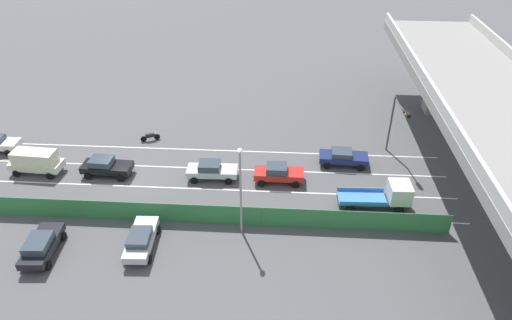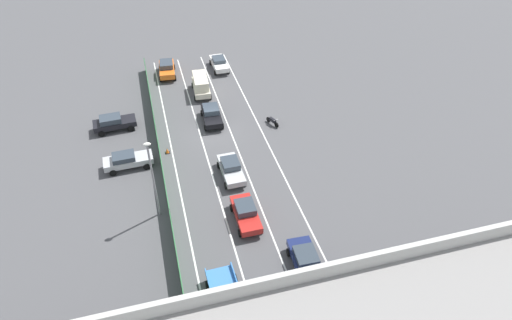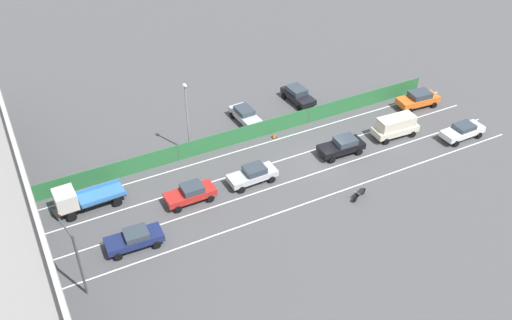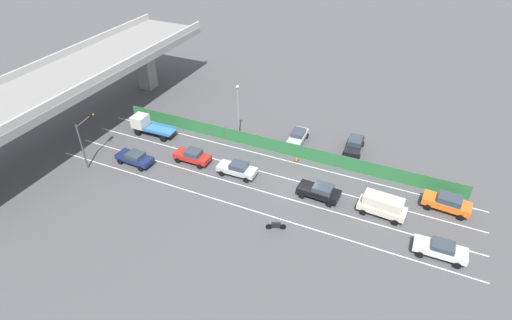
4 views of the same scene
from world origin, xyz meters
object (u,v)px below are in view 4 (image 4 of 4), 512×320
car_hatchback_white (441,249)px  traffic_light (86,133)px  car_sedan_red (192,156)px  parked_sedan_dark (354,144)px  car_sedan_black (320,191)px  parked_wagon_silver (298,137)px  car_taxi_orange (447,202)px  car_sedan_navy (135,158)px  car_sedan_silver (237,169)px  motorcycle (276,226)px  traffic_cone (296,159)px  street_lamp (238,108)px  car_van_cream (383,205)px  flatbed_truck_blue (147,125)px

car_hatchback_white → traffic_light: 38.40m
car_sedan_red → parked_sedan_dark: size_ratio=0.97×
car_sedan_black → parked_wagon_silver: car_sedan_black is taller
car_taxi_orange → car_sedan_navy: (-6.46, 33.59, -0.12)m
car_sedan_silver → traffic_light: (-4.77, 16.59, 3.15)m
motorcycle → parked_sedan_dark: 16.86m
parked_wagon_silver → traffic_cone: (-3.81, -1.27, -0.60)m
car_sedan_black → car_taxi_orange: 12.67m
car_hatchback_white → street_lamp: bearing=67.8°
car_van_cream → car_hatchback_white: bearing=-120.3°
car_taxi_orange → parked_wagon_silver: 18.80m
flatbed_truck_blue → street_lamp: (3.64, -11.42, 3.26)m
car_sedan_black → parked_sedan_dark: car_sedan_black is taller
car_sedan_red → parked_sedan_dark: 19.52m
traffic_cone → car_hatchback_white: bearing=-117.5°
street_lamp → flatbed_truck_blue: bearing=107.7°
motorcycle → traffic_cone: size_ratio=3.22×
car_sedan_black → car_sedan_silver: size_ratio=1.00×
motorcycle → traffic_cone: bearing=10.3°
motorcycle → parked_sedan_dark: (16.47, -3.55, 0.45)m
car_taxi_orange → street_lamp: street_lamp is taller
traffic_light → flatbed_truck_blue: bearing=-13.2°
car_taxi_orange → car_hatchback_white: bearing=179.3°
car_hatchback_white → traffic_light: (-1.49, 38.24, 3.17)m
car_van_cream → street_lamp: size_ratio=0.64×
car_hatchback_white → car_taxi_orange: car_taxi_orange is taller
car_sedan_red → flatbed_truck_blue: flatbed_truck_blue is taller
car_sedan_silver → parked_sedan_dark: (10.29, -10.73, 0.03)m
traffic_light → car_hatchback_white: bearing=-87.8°
flatbed_truck_blue → parked_wagon_silver: 19.44m
flatbed_truck_blue → motorcycle: bearing=-113.4°
car_sedan_silver → car_taxi_orange: bearing=-80.9°
car_taxi_orange → car_sedan_navy: car_taxi_orange is taller
car_sedan_black → parked_wagon_silver: (9.15, 5.74, -0.04)m
flatbed_truck_blue → car_van_cream: bearing=-96.0°
parked_wagon_silver → traffic_cone: 4.06m
car_sedan_navy → car_sedan_silver: bearing=-75.9°
car_van_cream → car_sedan_silver: bearing=90.3°
traffic_light → motorcycle: bearing=-93.4°
traffic_cone → motorcycle: bearing=-169.7°
motorcycle → parked_sedan_dark: bearing=-12.2°
car_taxi_orange → street_lamp: size_ratio=0.63×
car_sedan_navy → street_lamp: size_ratio=0.61×
car_sedan_red → traffic_light: size_ratio=0.76×
car_sedan_navy → parked_sedan_dark: 26.18m
parked_wagon_silver → car_sedan_red: bearing=132.9°
car_sedan_navy → car_hatchback_white: bearing=-90.5°
parked_wagon_silver → traffic_light: traffic_light is taller
car_sedan_silver → parked_sedan_dark: parked_sedan_dark is taller
car_hatchback_white → parked_wagon_silver: parked_wagon_silver is taller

